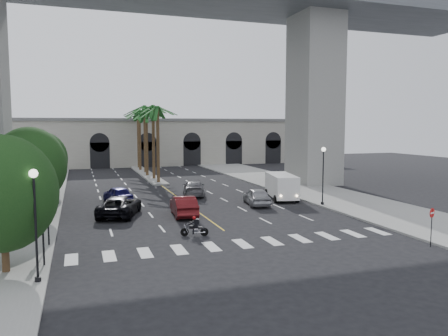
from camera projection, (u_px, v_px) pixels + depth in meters
ground at (234, 238)px, 28.39m from camera, size 140.00×140.00×0.00m
sidewalk_left at (13, 209)px, 37.79m from camera, size 8.00×100.00×0.15m
sidewalk_right at (317, 192)px, 47.28m from camera, size 8.00×100.00×0.15m
median at (147, 174)px, 64.23m from camera, size 2.00×24.00×0.20m
pier_building at (132, 142)px, 79.87m from camera, size 71.00×10.50×8.50m
bridge at (196, 24)px, 48.42m from camera, size 75.00×13.00×26.00m
palm_a at (157, 111)px, 53.92m from camera, size 3.20×3.20×10.30m
palm_b at (153, 109)px, 57.70m from camera, size 3.20×3.20×10.60m
palm_c at (146, 114)px, 61.42m from camera, size 3.20×3.20×10.10m
palm_d at (144, 109)px, 65.23m from camera, size 3.20×3.20×10.90m
palm_e at (139, 113)px, 68.97m from camera, size 3.20×3.20×10.40m
palm_f at (138, 112)px, 72.82m from camera, size 3.20×3.20×10.70m
street_tree_near at (2, 193)px, 21.05m from camera, size 5.20×5.20×6.89m
street_tree_mid at (30, 166)px, 33.30m from camera, size 5.44×5.44×7.21m
street_tree_far at (42, 159)px, 44.65m from camera, size 5.04×5.04×6.68m
lamp_post_left_near at (35, 216)px, 19.75m from camera, size 0.40×0.40×5.35m
lamp_post_left_far at (56, 170)px, 39.56m from camera, size 0.40×0.40×5.35m
lamp_post_right at (323, 171)px, 39.23m from camera, size 0.40×0.40×5.35m
traffic_signal_near at (42, 220)px, 22.21m from camera, size 0.25×0.18×3.65m
traffic_signal_far at (47, 206)px, 25.98m from camera, size 0.25×0.18×3.65m
motorcycle_rider at (195, 227)px, 28.80m from camera, size 1.81×0.66×1.34m
car_a at (257, 196)px, 40.05m from camera, size 2.58×4.89×1.59m
car_b at (184, 206)px, 35.26m from camera, size 2.12×5.06×1.63m
car_c at (120, 206)px, 35.25m from camera, size 4.42×6.42×1.63m
car_d at (194, 188)px, 45.30m from camera, size 3.39×5.70×1.55m
car_e at (118, 194)px, 41.40m from camera, size 2.81×4.84×1.55m
cargo_van at (282, 186)px, 43.04m from camera, size 3.34×6.12×2.47m
do_not_enter_sign at (432, 219)px, 26.10m from camera, size 0.55×0.24×2.37m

